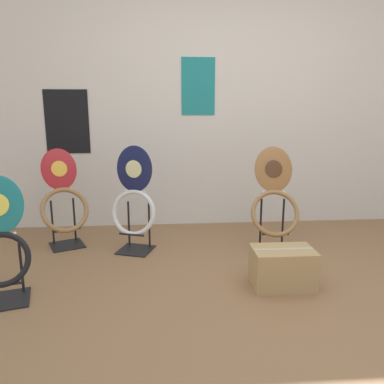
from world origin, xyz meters
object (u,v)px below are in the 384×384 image
Objects in this scene: toilet_seat_display_woodgrain at (274,202)px; toilet_seat_display_crimson_swirl at (64,202)px; toilet_seat_display_teal_sax at (0,244)px; toilet_seat_display_navy_moon at (134,202)px; storage_box at (283,268)px.

toilet_seat_display_woodgrain reaches higher than toilet_seat_display_crimson_swirl.
toilet_seat_display_crimson_swirl reaches higher than toilet_seat_display_teal_sax.
toilet_seat_display_teal_sax is at bearing -98.07° from toilet_seat_display_crimson_swirl.
toilet_seat_display_crimson_swirl is at bearing 163.57° from toilet_seat_display_navy_moon.
toilet_seat_display_woodgrain is at bearing -4.35° from toilet_seat_display_navy_moon.
toilet_seat_display_navy_moon is 2.17× the size of storage_box.
toilet_seat_display_woodgrain is 1.86m from toilet_seat_display_crimson_swirl.
toilet_seat_display_navy_moon is 1.13m from toilet_seat_display_teal_sax.
toilet_seat_display_crimson_swirl is (-0.64, 0.19, -0.04)m from toilet_seat_display_navy_moon.
toilet_seat_display_woodgrain is at bearing -8.65° from toilet_seat_display_crimson_swirl.
toilet_seat_display_woodgrain is 0.98× the size of toilet_seat_display_navy_moon.
toilet_seat_display_crimson_swirl is 1.07× the size of toilet_seat_display_teal_sax.
toilet_seat_display_teal_sax is (-0.78, -0.81, -0.06)m from toilet_seat_display_navy_moon.
storage_box is at bearing -29.24° from toilet_seat_display_crimson_swirl.
toilet_seat_display_woodgrain is at bearing 19.99° from toilet_seat_display_teal_sax.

